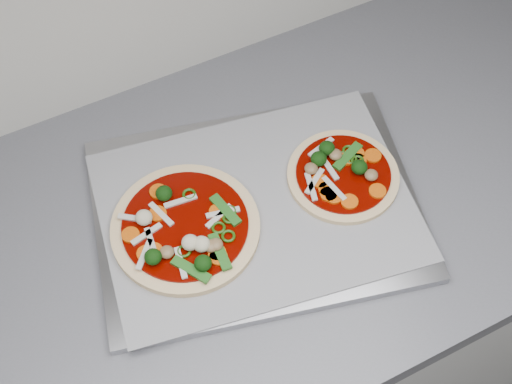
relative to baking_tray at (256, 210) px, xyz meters
name	(u,v)px	position (x,y,z in m)	size (l,w,h in m)	color
base_cabinet	(193,363)	(-0.14, 0.00, -0.48)	(3.60, 0.60, 0.86)	silver
countertop	(169,255)	(-0.14, 0.00, -0.03)	(3.60, 0.60, 0.04)	slate
baking_tray	(256,210)	(0.00, 0.00, 0.00)	(0.46, 0.34, 0.01)	#96959B
parchment	(256,206)	(0.00, 0.00, 0.01)	(0.44, 0.32, 0.00)	gray
pizza_left	(185,229)	(-0.11, 0.01, 0.02)	(0.28, 0.28, 0.04)	beige
pizza_right	(342,173)	(0.14, -0.01, 0.02)	(0.17, 0.17, 0.03)	beige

